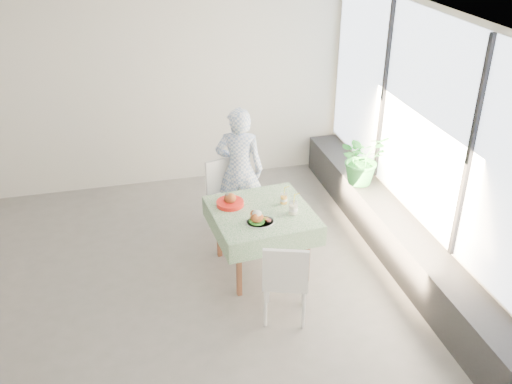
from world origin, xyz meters
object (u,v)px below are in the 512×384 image
object	(u,v)px
diner	(239,170)
chair_near	(285,293)
chair_far	(230,211)
main_dish	(258,219)
potted_plant	(363,158)
juice_cup_orange	(284,199)
cafe_table	(262,233)

from	to	relation	value
diner	chair_near	bearing A→B (deg)	110.74
chair_far	main_dish	xyz separation A→B (m)	(0.08, -1.08, 0.51)
diner	potted_plant	xyz separation A→B (m)	(1.53, -0.15, 0.05)
potted_plant	diner	bearing A→B (deg)	174.43
chair_near	juice_cup_orange	distance (m)	1.10
cafe_table	diner	xyz separation A→B (m)	(-0.03, 0.94, 0.33)
main_dish	juice_cup_orange	xyz separation A→B (m)	(0.37, 0.33, 0.01)
cafe_table	potted_plant	distance (m)	1.73
chair_near	diner	world-z (taller)	diner
diner	cafe_table	bearing A→B (deg)	110.96
chair_near	juice_cup_orange	bearing A→B (deg)	74.97
main_dish	juice_cup_orange	size ratio (longest dim) A/B	1.23
diner	main_dish	distance (m)	1.18
diner	main_dish	size ratio (longest dim) A/B	5.34
chair_far	chair_near	bearing A→B (deg)	-83.19
main_dish	chair_near	bearing A→B (deg)	-78.94
diner	juice_cup_orange	bearing A→B (deg)	128.98
diner	chair_far	bearing A→B (deg)	49.87
cafe_table	chair_near	xyz separation A→B (m)	(0.02, -0.84, -0.18)
juice_cup_orange	potted_plant	xyz separation A→B (m)	(1.22, 0.69, 0.04)
cafe_table	potted_plant	xyz separation A→B (m)	(1.49, 0.79, 0.37)
chair_far	potted_plant	xyz separation A→B (m)	(1.67, -0.06, 0.55)
main_dish	juice_cup_orange	world-z (taller)	juice_cup_orange
chair_near	juice_cup_orange	xyz separation A→B (m)	(0.25, 0.94, 0.52)
cafe_table	chair_far	world-z (taller)	chair_far
juice_cup_orange	potted_plant	bearing A→B (deg)	29.54
juice_cup_orange	diner	bearing A→B (deg)	109.97
main_dish	chair_far	bearing A→B (deg)	94.41
juice_cup_orange	chair_far	bearing A→B (deg)	121.11
diner	juice_cup_orange	distance (m)	0.89
cafe_table	main_dish	distance (m)	0.42
cafe_table	diner	distance (m)	0.99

